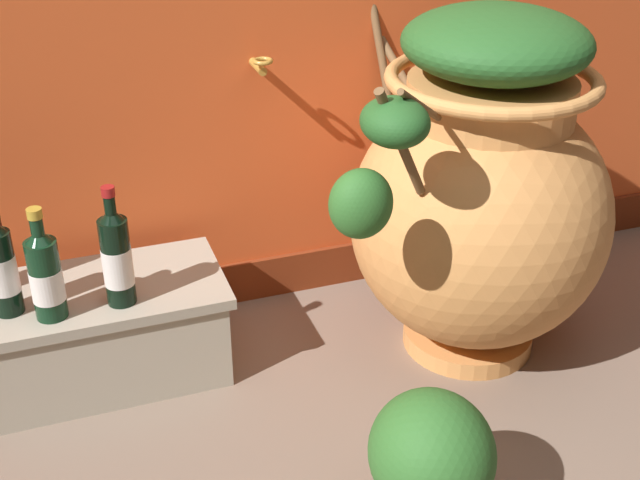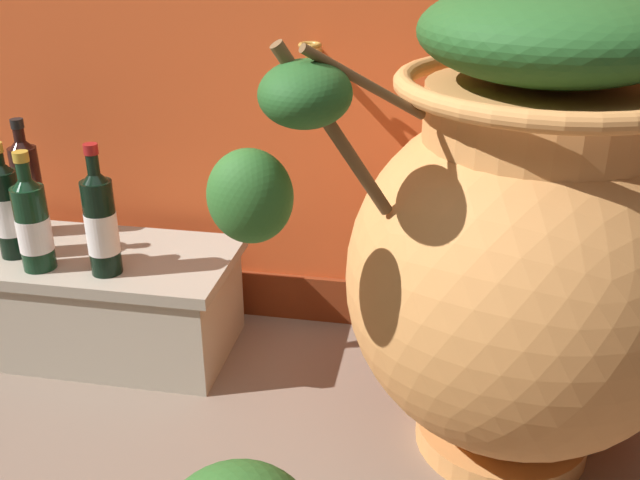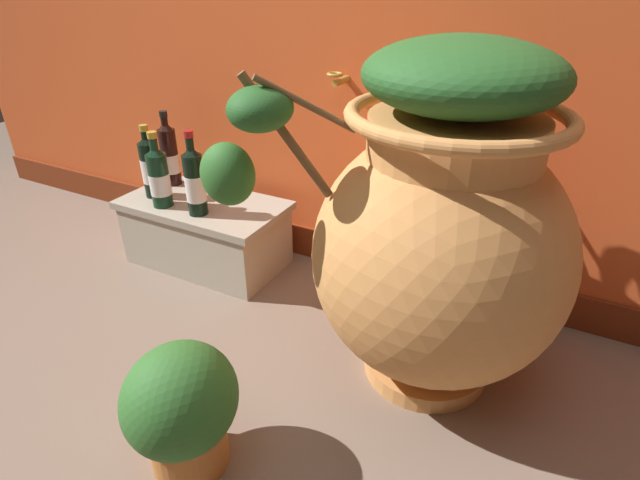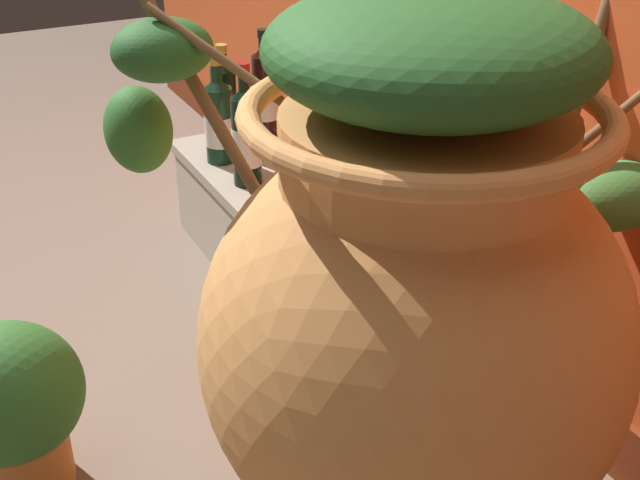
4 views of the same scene
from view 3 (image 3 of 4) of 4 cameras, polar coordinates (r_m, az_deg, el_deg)
ground_plane at (r=1.42m, az=-17.52°, el=-23.98°), size 7.00×7.00×0.00m
terracotta_urn at (r=1.37m, az=13.83°, el=0.93°), size 0.90×1.02×0.98m
stone_ledge at (r=2.11m, az=-13.14°, el=1.21°), size 0.67×0.36×0.28m
wine_bottle_left at (r=2.12m, az=-19.21°, el=8.19°), size 0.07×0.07×0.30m
wine_bottle_middle at (r=1.90m, az=-14.42°, el=6.74°), size 0.08×0.08×0.33m
wine_bottle_right at (r=2.02m, az=-18.30°, el=7.12°), size 0.08×0.08×0.30m
wine_bottle_back at (r=2.22m, az=-17.18°, el=9.59°), size 0.08×0.08×0.32m
potted_shrub at (r=1.28m, az=-15.75°, el=-18.41°), size 0.27×0.28×0.36m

